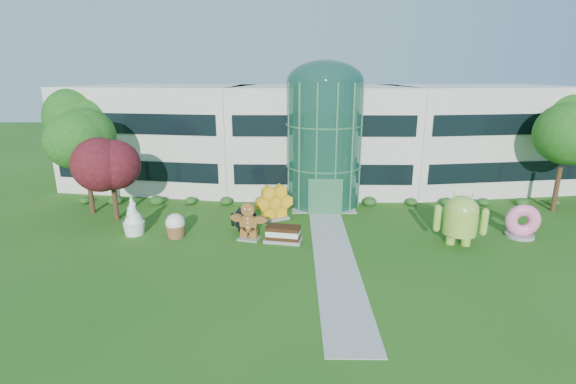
# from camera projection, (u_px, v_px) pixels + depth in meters

# --- Properties ---
(ground) EXTENTS (140.00, 140.00, 0.00)m
(ground) POSITION_uv_depth(u_px,v_px,m) (336.00, 266.00, 23.47)
(ground) COLOR #215114
(ground) RESTS_ON ground
(building) EXTENTS (46.00, 15.00, 9.30)m
(building) POSITION_uv_depth(u_px,v_px,m) (319.00, 137.00, 39.49)
(building) COLOR beige
(building) RESTS_ON ground
(atrium) EXTENTS (6.00, 6.00, 9.80)m
(atrium) POSITION_uv_depth(u_px,v_px,m) (324.00, 144.00, 33.66)
(atrium) COLOR #194738
(atrium) RESTS_ON ground
(walkway) EXTENTS (2.40, 20.00, 0.04)m
(walkway) POSITION_uv_depth(u_px,v_px,m) (333.00, 251.00, 25.39)
(walkway) COLOR #9E9E93
(walkway) RESTS_ON ground
(tree_red) EXTENTS (4.00, 4.00, 6.00)m
(tree_red) POSITION_uv_depth(u_px,v_px,m) (113.00, 180.00, 30.07)
(tree_red) COLOR #3F0C14
(tree_red) RESTS_ON ground
(trees_backdrop) EXTENTS (52.00, 8.00, 8.40)m
(trees_backdrop) POSITION_uv_depth(u_px,v_px,m) (323.00, 151.00, 34.81)
(trees_backdrop) COLOR #204912
(trees_backdrop) RESTS_ON ground
(android_green) EXTENTS (3.73, 2.92, 3.76)m
(android_green) POSITION_uv_depth(u_px,v_px,m) (461.00, 216.00, 25.90)
(android_green) COLOR #8BBA3B
(android_green) RESTS_ON ground
(android_black) EXTENTS (1.82, 1.25, 2.02)m
(android_black) POSITION_uv_depth(u_px,v_px,m) (244.00, 218.00, 28.27)
(android_black) COLOR black
(android_black) RESTS_ON ground
(donut) EXTENTS (2.35, 1.39, 2.30)m
(donut) POSITION_uv_depth(u_px,v_px,m) (522.00, 220.00, 27.30)
(donut) COLOR #E2569D
(donut) RESTS_ON ground
(gingerbread) EXTENTS (2.92, 1.66, 2.54)m
(gingerbread) POSITION_uv_depth(u_px,v_px,m) (249.00, 221.00, 26.86)
(gingerbread) COLOR brown
(gingerbread) RESTS_ON ground
(ice_cream_sandwich) EXTENTS (2.52, 1.57, 1.05)m
(ice_cream_sandwich) POSITION_uv_depth(u_px,v_px,m) (283.00, 234.00, 26.70)
(ice_cream_sandwich) COLOR black
(ice_cream_sandwich) RESTS_ON ground
(honeycomb) EXTENTS (3.23, 2.26, 2.40)m
(honeycomb) POSITION_uv_depth(u_px,v_px,m) (274.00, 204.00, 30.56)
(honeycomb) COLOR #FFB019
(honeycomb) RESTS_ON ground
(froyo) EXTENTS (1.76, 1.76, 2.60)m
(froyo) POSITION_uv_depth(u_px,v_px,m) (133.00, 216.00, 27.74)
(froyo) COLOR white
(froyo) RESTS_ON ground
(cupcake) EXTENTS (1.75, 1.75, 1.63)m
(cupcake) POSITION_uv_depth(u_px,v_px,m) (175.00, 225.00, 27.39)
(cupcake) COLOR white
(cupcake) RESTS_ON ground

